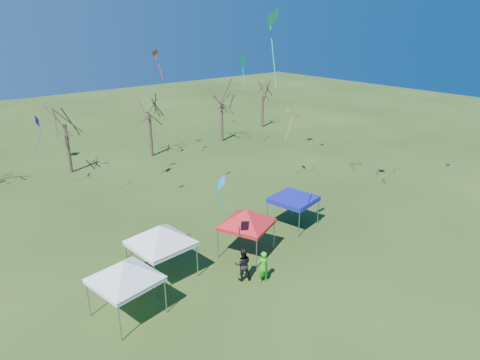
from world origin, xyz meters
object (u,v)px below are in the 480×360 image
object	(u,v)px
tent_white_mid	(160,229)
person_green	(263,267)
tree_4	(221,89)
tree_2	(62,106)
tent_red	(247,212)
tree_5	(263,84)
tree_3	(148,98)
person_dark	(243,264)
tent_white_west	(123,265)
tent_blue	(294,200)

from	to	relation	value
tent_white_mid	person_green	distance (m)	5.99
person_green	tree_4	bearing A→B (deg)	-111.05
tree_2	tent_red	size ratio (longest dim) A/B	2.27
tent_red	tree_5	bearing A→B (deg)	45.73
tree_3	person_dark	xyz separation A→B (m)	(-7.39, -23.68, -5.11)
person_dark	tree_4	bearing A→B (deg)	-91.37
tree_3	tent_red	xyz separation A→B (m)	(-5.36, -21.62, -3.31)
tent_white_west	tree_5	bearing A→B (deg)	37.93
tent_white_west	tent_white_mid	size ratio (longest dim) A/B	0.93
tent_white_mid	person_dark	bearing A→B (deg)	-43.66
person_green	tree_5	bearing A→B (deg)	-120.45
person_dark	tent_white_mid	bearing A→B (deg)	-9.76
person_green	tree_2	bearing A→B (deg)	-73.88
person_dark	tree_5	bearing A→B (deg)	-100.40
tree_2	person_dark	distance (m)	24.62
tent_white_west	person_dark	world-z (taller)	tent_white_west
tree_2	tree_3	world-z (taller)	tree_2
tent_white_mid	tent_blue	size ratio (longest dim) A/B	1.31
tent_red	person_green	size ratio (longest dim) A/B	1.95
tree_4	tent_blue	xyz separation A→B (m)	(-9.73, -20.78, -4.09)
tent_blue	tent_red	bearing A→B (deg)	-170.86
tent_white_west	tree_4	bearing A→B (deg)	44.22
tent_red	person_dark	bearing A→B (deg)	-134.63
tree_5	person_green	xyz separation A→B (m)	(-24.33, -26.53, -4.81)
tree_3	tree_5	xyz separation A→B (m)	(17.69, 2.02, -0.35)
tree_2	person_green	distance (m)	25.48
tree_4	tree_5	xyz separation A→B (m)	(8.37, 2.06, -0.33)
tent_blue	tent_white_west	bearing A→B (deg)	-173.21
tree_5	tent_red	size ratio (longest dim) A/B	2.07
tent_white_mid	person_dark	world-z (taller)	tent_white_mid
tent_white_west	tent_white_mid	distance (m)	3.51
tent_white_west	tent_red	size ratio (longest dim) A/B	1.08
tree_3	tent_blue	xyz separation A→B (m)	(-0.41, -20.82, -4.11)
tree_4	person_dark	xyz separation A→B (m)	(-16.72, -23.64, -5.09)
person_green	person_dark	bearing A→B (deg)	-35.82
tree_4	person_green	size ratio (longest dim) A/B	4.28
tree_2	tent_white_west	world-z (taller)	tree_2
tree_4	tent_blue	world-z (taller)	tree_4
person_dark	person_green	size ratio (longest dim) A/B	1.05
tree_3	tent_red	bearing A→B (deg)	-103.92
tree_3	tent_white_west	xyz separation A→B (m)	(-13.65, -22.40, -3.26)
tent_blue	person_dark	bearing A→B (deg)	-157.73
tent_white_west	person_dark	distance (m)	6.64
person_dark	person_green	world-z (taller)	person_dark
tree_3	tree_5	size ratio (longest dim) A/B	1.06
tree_3	tent_white_west	size ratio (longest dim) A/B	2.02
tree_3	tree_5	bearing A→B (deg)	6.52
tree_2	tent_blue	size ratio (longest dim) A/B	2.55
tree_4	tent_white_west	distance (m)	32.22
tent_white_west	tent_red	distance (m)	8.33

